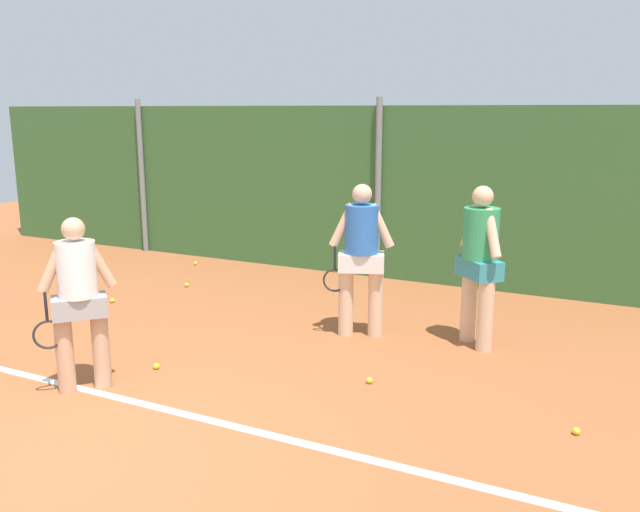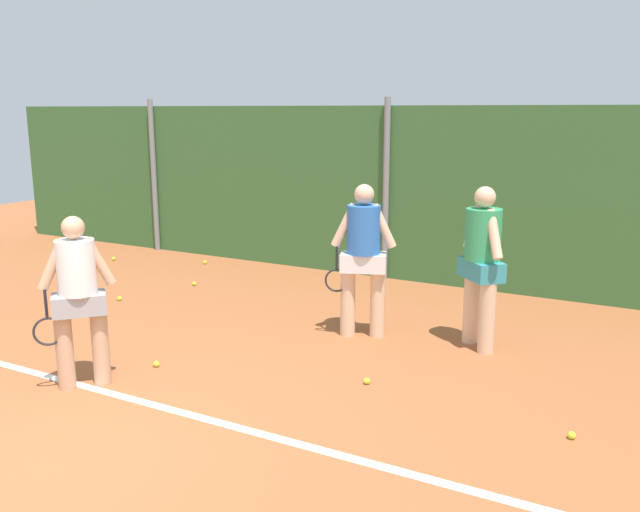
{
  "view_description": "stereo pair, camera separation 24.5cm",
  "coord_description": "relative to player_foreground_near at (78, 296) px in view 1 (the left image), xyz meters",
  "views": [
    {
      "loc": [
        3.79,
        -3.26,
        2.66
      ],
      "look_at": [
        0.7,
        2.98,
        1.12
      ],
      "focal_mm": 37.31,
      "sensor_mm": 36.0,
      "label": 1
    },
    {
      "loc": [
        4.01,
        -3.15,
        2.66
      ],
      "look_at": [
        0.7,
        2.98,
        1.12
      ],
      "focal_mm": 37.31,
      "sensor_mm": 36.0,
      "label": 2
    }
  ],
  "objects": [
    {
      "name": "court_baseline_paint",
      "position": [
        0.93,
        -0.02,
        -0.94
      ],
      "size": [
        12.03,
        0.1,
        0.01
      ],
      "primitive_type": "cube",
      "color": "white",
      "rests_on": "ground_plane"
    },
    {
      "name": "hedge_fence_backdrop",
      "position": [
        0.93,
        5.5,
        0.41
      ],
      "size": [
        16.46,
        0.25,
        2.72
      ],
      "primitive_type": "cube",
      "color": "#386633",
      "rests_on": "ground_plane"
    },
    {
      "name": "tennis_ball_5",
      "position": [
        4.38,
        1.13,
        -0.91
      ],
      "size": [
        0.07,
        0.07,
        0.07
      ],
      "primitive_type": "sphere",
      "color": "#CCDB33",
      "rests_on": "ground_plane"
    },
    {
      "name": "player_foreground_near",
      "position": [
        0.0,
        0.0,
        0.0
      ],
      "size": [
        0.55,
        0.64,
        1.69
      ],
      "rotation": [
        0.0,
        0.0,
        3.98
      ],
      "color": "tan",
      "rests_on": "ground_plane"
    },
    {
      "name": "fence_post_left",
      "position": [
        -3.82,
        5.33,
        0.48
      ],
      "size": [
        0.1,
        0.1,
        2.85
      ],
      "primitive_type": "cylinder",
      "color": "gray",
      "rests_on": "ground_plane"
    },
    {
      "name": "tennis_ball_8",
      "position": [
        -3.87,
        4.22,
        -0.91
      ],
      "size": [
        0.07,
        0.07,
        0.07
      ],
      "primitive_type": "sphere",
      "color": "#CCDB33",
      "rests_on": "ground_plane"
    },
    {
      "name": "tennis_ball_3",
      "position": [
        2.42,
        1.35,
        -0.91
      ],
      "size": [
        0.07,
        0.07,
        0.07
      ],
      "primitive_type": "sphere",
      "color": "#CCDB33",
      "rests_on": "ground_plane"
    },
    {
      "name": "player_midcourt",
      "position": [
        1.77,
        2.65,
        0.08
      ],
      "size": [
        0.77,
        0.49,
        1.82
      ],
      "rotation": [
        0.0,
        0.0,
        3.52
      ],
      "color": "beige",
      "rests_on": "ground_plane"
    },
    {
      "name": "tennis_ball_6",
      "position": [
        0.28,
        0.71,
        -0.91
      ],
      "size": [
        0.07,
        0.07,
        0.07
      ],
      "primitive_type": "sphere",
      "color": "#CCDB33",
      "rests_on": "ground_plane"
    },
    {
      "name": "tennis_ball_7",
      "position": [
        -1.48,
        3.52,
        -0.91
      ],
      "size": [
        0.07,
        0.07,
        0.07
      ],
      "primitive_type": "sphere",
      "color": "#CCDB33",
      "rests_on": "ground_plane"
    },
    {
      "name": "tennis_ball_4",
      "position": [
        -1.89,
        2.36,
        -0.91
      ],
      "size": [
        0.07,
        0.07,
        0.07
      ],
      "primitive_type": "sphere",
      "color": "#CCDB33",
      "rests_on": "ground_plane"
    },
    {
      "name": "player_backcourt_far",
      "position": [
        3.1,
        2.92,
        0.09
      ],
      "size": [
        0.6,
        0.61,
        1.84
      ],
      "rotation": [
        0.0,
        0.0,
        2.35
      ],
      "color": "beige",
      "rests_on": "ground_plane"
    },
    {
      "name": "tennis_ball_2",
      "position": [
        -2.24,
        4.77,
        -0.91
      ],
      "size": [
        0.07,
        0.07,
        0.07
      ],
      "primitive_type": "sphere",
      "color": "#CCDB33",
      "rests_on": "ground_plane"
    },
    {
      "name": "fence_post_center",
      "position": [
        0.93,
        5.33,
        0.48
      ],
      "size": [
        0.1,
        0.1,
        2.85
      ],
      "primitive_type": "cylinder",
      "color": "gray",
      "rests_on": "ground_plane"
    },
    {
      "name": "ground_plane",
      "position": [
        0.93,
        0.82,
        -0.95
      ],
      "size": [
        26.01,
        26.01,
        0.0
      ],
      "primitive_type": "plane",
      "color": "#A85B33"
    }
  ]
}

